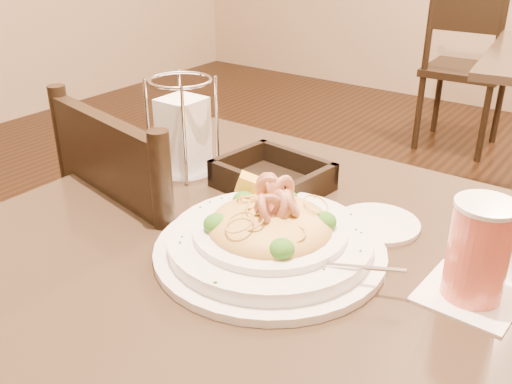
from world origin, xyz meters
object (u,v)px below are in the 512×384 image
Objects in this scene: dining_chair_near at (176,280)px; dining_chair_far at (465,64)px; napkin_caddy at (183,133)px; side_plate at (378,224)px; main_table at (249,356)px; butter_ramekin at (110,162)px; pasta_bowl at (270,235)px; drink_glass at (478,252)px; bread_basket at (272,179)px.

dining_chair_far is at bearing -75.29° from dining_chair_near.
dining_chair_near and dining_chair_far have the same top height.
side_plate is at bearing 3.02° from napkin_caddy.
butter_ramekin reaches higher than main_table.
pasta_bowl is (0.05, -0.01, 0.27)m from main_table.
drink_glass is (0.78, -2.52, 0.33)m from dining_chair_far.
bread_basket is (-0.08, 0.19, 0.26)m from main_table.
drink_glass is at bearing 104.06° from dining_chair_far.
bread_basket reaches higher than butter_ramekin.
drink_glass is at bearing -7.91° from napkin_caddy.
drink_glass is at bearing -29.42° from side_plate.
dining_chair_far is 2.54m from butter_ramekin.
main_table is at bearing 96.63° from dining_chair_far.
dining_chair_near reaches higher than drink_glass.
pasta_bowl is 1.86× the size of bread_basket.
napkin_caddy is (0.03, 0.03, 0.35)m from dining_chair_near.
dining_chair_far is at bearing 90.91° from butter_ramekin.
bread_basket is at bearing 123.60° from pasta_bowl.
dining_chair_far is 4.38× the size of bread_basket.
side_plate is 1.63× the size of butter_ramekin.
dining_chair_far is (-0.14, 2.47, 0.00)m from dining_chair_near.
pasta_bowl is at bearing -26.11° from napkin_caddy.
dining_chair_near is at bearing -134.18° from napkin_caddy.
bread_basket is 0.20m from napkin_caddy.
dining_chair_far is at bearing 99.67° from main_table.
side_plate is (0.59, -2.42, 0.27)m from dining_chair_far.
butter_ramekin is at bearing -158.21° from bread_basket.
butter_ramekin is (-0.45, 0.07, -0.01)m from pasta_bowl.
dining_chair_far is at bearing 107.09° from drink_glass.
drink_glass reaches higher than pasta_bowl.
pasta_bowl is 2.00× the size of napkin_caddy.
bread_basket is 1.08× the size of napkin_caddy.
butter_ramekin is (-0.55, -0.11, 0.01)m from side_plate.
main_table is at bearing -28.26° from napkin_caddy.
drink_glass reaches higher than main_table.
drink_glass is at bearing 0.14° from butter_ramekin.
dining_chair_far is at bearing 93.98° from napkin_caddy.
napkin_caddy is 0.43m from side_plate.
drink_glass is 0.61m from napkin_caddy.
dining_chair_near is 2.47m from dining_chair_far.
butter_ramekin is at bearing 41.22° from dining_chair_near.
dining_chair_near is at bearing 174.74° from drink_glass.
drink_glass reaches higher than side_plate.
side_plate is (0.10, 0.18, -0.03)m from pasta_bowl.
butter_ramekin is (-0.13, -0.09, -0.07)m from napkin_caddy.
drink_glass is (0.63, -0.06, 0.33)m from dining_chair_near.
dining_chair_near is 0.72m from drink_glass.
pasta_bowl is 2.79× the size of side_plate.
napkin_caddy reaches higher than dining_chair_far.
dining_chair_near is 0.52m from side_plate.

